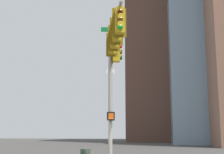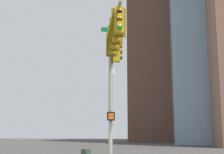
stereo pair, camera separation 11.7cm
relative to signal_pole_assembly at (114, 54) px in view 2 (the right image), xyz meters
The scene contains 2 objects.
signal_pole_assembly is the anchor object (origin of this frame).
building_brick_farside 63.92m from the signal_pole_assembly, behind, with size 20.80×16.03×33.24m, color brown.
Camera 2 is at (15.26, 2.75, 1.78)m, focal length 51.27 mm.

